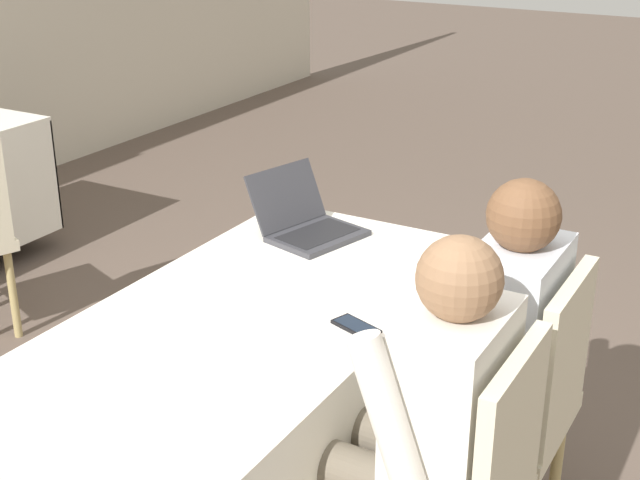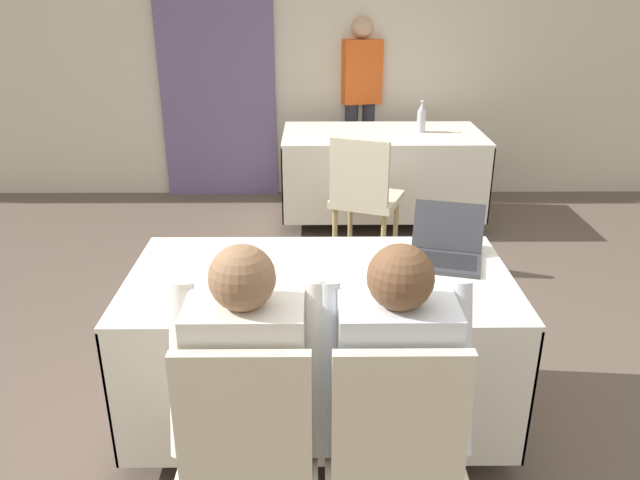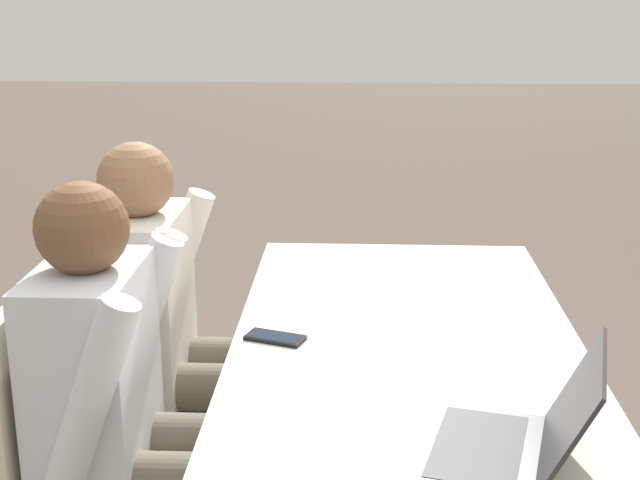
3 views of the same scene
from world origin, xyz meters
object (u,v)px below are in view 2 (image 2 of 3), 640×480
Objects in this scene: water_bottle at (422,118)px; person_red_shirt at (360,96)px; cell_phone at (324,312)px; chair_near_right at (393,438)px; person_white_shirt at (391,378)px; person_checkered_shirt at (251,379)px; laptop at (445,251)px; chair_near_left at (250,439)px; chair_far_spare at (364,193)px.

person_red_shirt reaches higher than water_bottle.
person_red_shirt is (0.38, 3.65, 0.17)m from cell_phone.
person_white_shirt is (0.00, 0.10, 0.16)m from chair_near_right.
person_checkered_shirt reaches higher than cell_phone.
water_bottle is at bearing -71.09° from person_red_shirt.
laptop is at bearing -96.54° from water_bottle.
person_white_shirt is at bearing -97.69° from laptop.
cell_phone is 0.40m from person_checkered_shirt.
chair_near_left is 0.19m from person_checkered_shirt.
water_bottle is 3.43m from person_checkered_shirt.
person_checkered_shirt is (-0.25, -0.30, -0.07)m from cell_phone.
person_checkered_shirt is (-0.55, -2.39, 0.16)m from chair_far_spare.
chair_near_left is (-0.25, -0.41, -0.23)m from cell_phone.
person_checkered_shirt is 0.74× the size of person_red_shirt.
person_white_shirt is (-0.09, -2.39, 0.16)m from chair_far_spare.
chair_far_spare is at bearing -92.14° from person_white_shirt.
water_bottle is 0.16× the size of person_red_shirt.
chair_far_spare is 2.39m from person_white_shirt.
cell_phone is at bearing -124.09° from laptop.
chair_near_right is at bearing -42.90° from cell_phone.
person_red_shirt is at bearing -92.32° from person_white_shirt.
person_checkered_shirt is (-0.00, 0.10, 0.16)m from chair_near_left.
cell_phone is at bearing -61.98° from chair_near_right.
person_white_shirt is at bearing -180.00° from person_checkered_shirt.
laptop is at bearing -100.57° from person_red_shirt.
chair_far_spare is (-0.23, 1.61, -0.27)m from laptop.
person_checkered_shirt is at bearing -120.54° from laptop.
cell_phone is 0.17× the size of chair_near_right.
cell_phone is 3.06m from water_bottle.
chair_near_right is 0.78× the size of person_checkered_shirt.
laptop is 1.55× the size of water_bottle.
chair_far_spare is 2.45m from person_checkered_shirt.
chair_near_left is 2.55m from chair_far_spare.
laptop is 0.33× the size of person_white_shirt.
chair_near_left is 0.46m from chair_near_right.
person_white_shirt reaches higher than laptop.
person_white_shirt is 3.96m from person_red_shirt.
person_red_shirt is (0.62, 4.05, 0.40)m from chair_near_left.
water_bottle is 0.83m from person_red_shirt.
chair_near_right is (0.22, -0.41, -0.23)m from cell_phone.
chair_near_right is 0.50m from person_checkered_shirt.
water_bottle is (0.28, 2.48, 0.07)m from laptop.
chair_near_left is 0.58× the size of person_red_shirt.
laptop is 3.18m from person_red_shirt.
chair_near_left and chair_far_spare have the same top height.
person_red_shirt reaches higher than chair_near_right.
cell_phone is 0.13× the size of person_white_shirt.
person_checkered_shirt is at bearing -109.70° from cell_phone.
person_checkered_shirt reaches higher than chair_near_left.
person_checkered_shirt is (-0.78, -0.78, -0.11)m from laptop.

